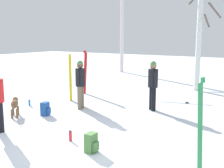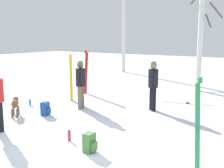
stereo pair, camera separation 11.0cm
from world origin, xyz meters
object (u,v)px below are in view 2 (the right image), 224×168
object	(u,v)px
person_4	(81,81)
ski_pair_lying_0	(186,103)
birch_tree_0	(124,16)
ski_pair_planted_0	(86,72)
person_2	(153,83)
backpack_2	(45,109)
birch_tree_1	(201,30)
water_bottle_0	(30,103)
water_bottle_1	(69,136)
backpack_0	(90,143)
ski_pair_planted_2	(71,78)
dog	(15,104)
ski_pair_planted_1	(198,129)

from	to	relation	value
person_4	ski_pair_lying_0	size ratio (longest dim) A/B	0.90
person_4	birch_tree_0	distance (m)	10.83
ski_pair_planted_0	person_2	bearing A→B (deg)	-15.59
backpack_2	birch_tree_1	world-z (taller)	birch_tree_1
person_4	water_bottle_0	distance (m)	2.19
water_bottle_1	birch_tree_0	distance (m)	14.00
ski_pair_planted_0	water_bottle_1	size ratio (longest dim) A/B	7.15
backpack_0	water_bottle_1	distance (m)	0.87
ski_pair_lying_0	water_bottle_0	xyz separation A→B (m)	(-4.79, -3.47, 0.10)
water_bottle_0	birch_tree_0	xyz separation A→B (m)	(-2.09, 10.31, 3.85)
person_2	backpack_2	size ratio (longest dim) A/B	3.90
ski_pair_planted_2	backpack_0	size ratio (longest dim) A/B	4.22
dog	ski_pair_planted_2	distance (m)	2.66
dog	birch_tree_1	bearing A→B (deg)	63.23
ski_pair_planted_1	ski_pair_planted_2	bearing A→B (deg)	150.44
person_2	water_bottle_1	distance (m)	3.86
birch_tree_0	person_4	bearing A→B (deg)	-67.56
dog	backpack_2	world-z (taller)	dog
ski_pair_lying_0	birch_tree_1	xyz separation A→B (m)	(-0.38, 2.79, 2.80)
ski_pair_planted_1	birch_tree_0	size ratio (longest dim) A/B	0.25
person_4	backpack_2	xyz separation A→B (m)	(-0.44, -1.29, -0.77)
dog	backpack_2	size ratio (longest dim) A/B	1.56
ski_pair_planted_2	water_bottle_1	distance (m)	4.44
dog	ski_pair_planted_2	bearing A→B (deg)	87.66
water_bottle_1	dog	bearing A→B (deg)	166.47
ski_pair_planted_0	birch_tree_1	world-z (taller)	birch_tree_1
backpack_0	ski_pair_lying_0	bearing A→B (deg)	86.40
person_2	water_bottle_0	size ratio (longest dim) A/B	7.49
water_bottle_1	ski_pair_planted_2	bearing A→B (deg)	130.55
ski_pair_planted_2	backpack_2	distance (m)	2.26
dog	ski_pair_planted_0	distance (m)	4.12
person_2	dog	distance (m)	4.63
backpack_2	water_bottle_0	bearing A→B (deg)	157.33
person_4	dog	distance (m)	2.30
person_4	person_2	bearing A→B (deg)	27.58
water_bottle_0	water_bottle_1	bearing A→B (deg)	-27.48
person_4	ski_pair_planted_0	xyz separation A→B (m)	(-1.51, 2.21, -0.02)
person_4	water_bottle_0	world-z (taller)	person_4
ski_pair_planted_2	backpack_2	size ratio (longest dim) A/B	4.22
ski_pair_lying_0	water_bottle_1	xyz separation A→B (m)	(-1.18, -5.34, 0.12)
person_4	backpack_2	bearing A→B (deg)	-108.82
backpack_2	dog	bearing A→B (deg)	-143.79
ski_pair_planted_0	water_bottle_0	bearing A→B (deg)	-97.30
water_bottle_0	birch_tree_1	distance (m)	8.12
water_bottle_1	birch_tree_1	distance (m)	8.60
ski_pair_planted_2	birch_tree_0	world-z (taller)	birch_tree_0
person_2	birch_tree_0	bearing A→B (deg)	126.28
ski_pair_planted_2	backpack_2	bearing A→B (deg)	-71.85
backpack_2	ski_pair_planted_0	bearing A→B (deg)	107.03
water_bottle_0	water_bottle_1	size ratio (longest dim) A/B	0.85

